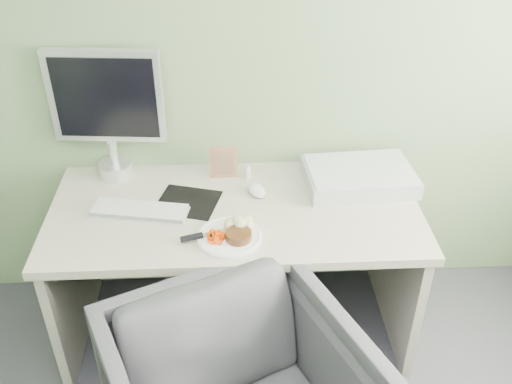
{
  "coord_description": "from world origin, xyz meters",
  "views": [
    {
      "loc": [
        -0.01,
        -0.38,
        2.16
      ],
      "look_at": [
        0.08,
        1.5,
        0.9
      ],
      "focal_mm": 40.0,
      "sensor_mm": 36.0,
      "label": 1
    }
  ],
  "objects_px": {
    "monitor": "(107,108)",
    "desk": "(236,241)",
    "scanner": "(359,177)",
    "plate": "(229,237)"
  },
  "relations": [
    {
      "from": "scanner",
      "to": "monitor",
      "type": "xyz_separation_m",
      "value": [
        -1.12,
        0.15,
        0.3
      ]
    },
    {
      "from": "desk",
      "to": "plate",
      "type": "relative_size",
      "value": 6.14
    },
    {
      "from": "plate",
      "to": "scanner",
      "type": "distance_m",
      "value": 0.7
    },
    {
      "from": "plate",
      "to": "monitor",
      "type": "relative_size",
      "value": 0.43
    },
    {
      "from": "plate",
      "to": "scanner",
      "type": "bearing_deg",
      "value": 31.87
    },
    {
      "from": "monitor",
      "to": "desk",
      "type": "bearing_deg",
      "value": -24.78
    },
    {
      "from": "plate",
      "to": "scanner",
      "type": "height_order",
      "value": "scanner"
    },
    {
      "from": "desk",
      "to": "plate",
      "type": "distance_m",
      "value": 0.28
    },
    {
      "from": "plate",
      "to": "monitor",
      "type": "xyz_separation_m",
      "value": [
        -0.52,
        0.52,
        0.33
      ]
    },
    {
      "from": "scanner",
      "to": "monitor",
      "type": "distance_m",
      "value": 1.17
    }
  ]
}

